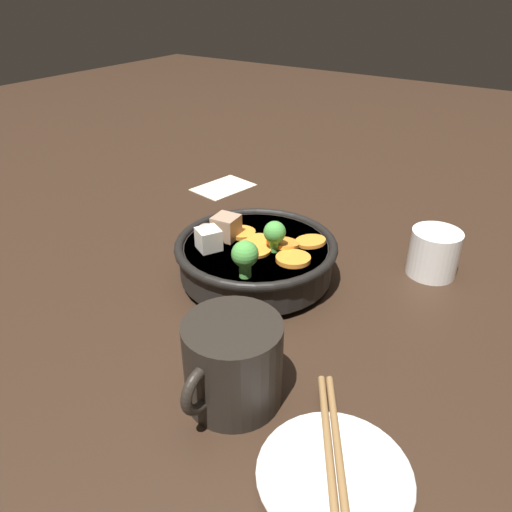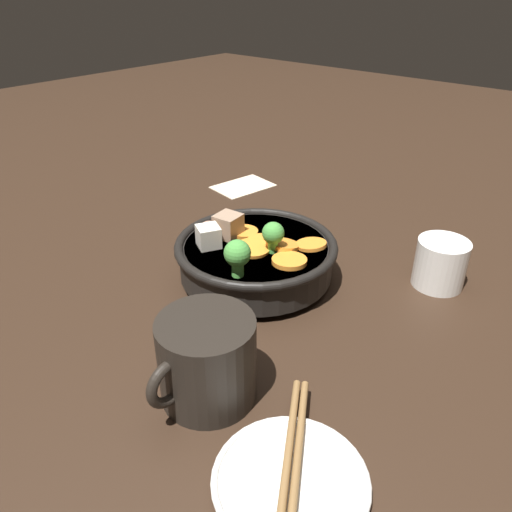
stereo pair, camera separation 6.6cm
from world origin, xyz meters
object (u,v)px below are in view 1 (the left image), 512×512
object	(u,v)px
stirfry_bowl	(255,255)
side_saucer	(334,476)
tea_cup	(434,252)
chopsticks_pair	(335,468)
dark_mug	(232,363)

from	to	relation	value
stirfry_bowl	side_saucer	size ratio (longest dim) A/B	1.66
tea_cup	stirfry_bowl	bearing A→B (deg)	-52.20
tea_cup	chopsticks_pair	distance (m)	0.37
side_saucer	dark_mug	bearing A→B (deg)	-102.93
dark_mug	chopsticks_pair	world-z (taller)	dark_mug
stirfry_bowl	chopsticks_pair	world-z (taller)	stirfry_bowl
chopsticks_pair	tea_cup	bearing A→B (deg)	-174.38
side_saucer	tea_cup	size ratio (longest dim) A/B	1.94
side_saucer	chopsticks_pair	world-z (taller)	chopsticks_pair
tea_cup	dark_mug	distance (m)	0.35
side_saucer	stirfry_bowl	bearing A→B (deg)	-133.91
stirfry_bowl	tea_cup	xyz separation A→B (m)	(-0.15, 0.19, -0.01)
stirfry_bowl	side_saucer	distance (m)	0.32
tea_cup	side_saucer	bearing A→B (deg)	5.62
stirfry_bowl	tea_cup	world-z (taller)	stirfry_bowl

